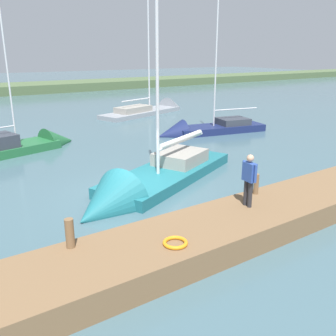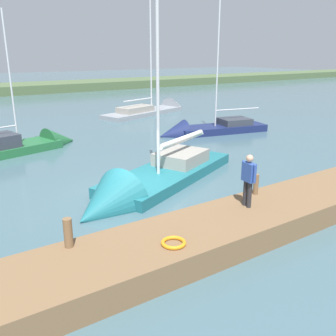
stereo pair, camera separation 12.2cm
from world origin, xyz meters
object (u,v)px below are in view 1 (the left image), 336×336
at_px(sailboat_outer_mooring, 24,148).
at_px(sailboat_near_dock, 144,187).
at_px(mooring_post_far, 256,184).
at_px(sailboat_mid_channel, 203,132).
at_px(life_ring_buoy, 175,243).
at_px(mooring_post_near, 70,233).
at_px(sailboat_far_left, 155,111).
at_px(person_on_dock, 249,177).

relative_size(sailboat_outer_mooring, sailboat_near_dock, 0.72).
height_order(mooring_post_far, sailboat_mid_channel, sailboat_mid_channel).
distance_m(mooring_post_far, life_ring_buoy, 4.63).
bearing_deg(sailboat_mid_channel, life_ring_buoy, 60.31).
bearing_deg(mooring_post_near, sailboat_far_left, -126.35).
bearing_deg(person_on_dock, mooring_post_near, -0.89).
bearing_deg(mooring_post_far, mooring_post_near, 0.00).
distance_m(mooring_post_near, sailboat_mid_channel, 18.12).
distance_m(sailboat_mid_channel, sailboat_near_dock, 11.93).
distance_m(sailboat_outer_mooring, sailboat_near_dock, 9.90).
height_order(sailboat_mid_channel, sailboat_outer_mooring, sailboat_mid_channel).
distance_m(life_ring_buoy, sailboat_outer_mooring, 15.10).
bearing_deg(sailboat_mid_channel, person_on_dock, 68.21).
distance_m(sailboat_outer_mooring, person_on_dock, 14.85).
distance_m(mooring_post_near, mooring_post_far, 6.70).
xyz_separation_m(mooring_post_near, sailboat_near_dock, (-4.56, -4.14, -0.99)).
relative_size(sailboat_far_left, person_on_dock, 6.79).
bearing_deg(mooring_post_far, life_ring_buoy, 17.34).
xyz_separation_m(mooring_post_far, sailboat_mid_channel, (-7.11, -11.68, -1.00)).
height_order(sailboat_outer_mooring, sailboat_near_dock, sailboat_near_dock).
distance_m(mooring_post_near, sailboat_near_dock, 6.24).
height_order(mooring_post_far, sailboat_near_dock, sailboat_near_dock).
xyz_separation_m(mooring_post_near, mooring_post_far, (-6.70, -0.00, -0.03)).
relative_size(life_ring_buoy, sailboat_mid_channel, 0.07).
bearing_deg(sailboat_far_left, person_on_dock, -132.19).
xyz_separation_m(sailboat_far_left, person_on_dock, (10.39, 22.44, 1.65)).
bearing_deg(mooring_post_near, sailboat_near_dock, -137.79).
distance_m(mooring_post_near, person_on_dock, 5.74).
bearing_deg(mooring_post_near, mooring_post_far, -180.00).
bearing_deg(sailboat_far_left, life_ring_buoy, -138.02).
distance_m(mooring_post_far, person_on_dock, 1.35).
relative_size(mooring_post_near, person_on_dock, 0.45).
bearing_deg(mooring_post_near, life_ring_buoy, 149.11).
height_order(life_ring_buoy, person_on_dock, person_on_dock).
height_order(mooring_post_far, person_on_dock, person_on_dock).
xyz_separation_m(sailboat_outer_mooring, sailboat_far_left, (-14.05, -8.13, -0.08)).
bearing_deg(sailboat_outer_mooring, person_on_dock, -90.02).
relative_size(life_ring_buoy, sailboat_far_left, 0.06).
relative_size(life_ring_buoy, sailboat_near_dock, 0.06).
bearing_deg(sailboat_near_dock, sailboat_mid_channel, -165.02).
height_order(sailboat_mid_channel, sailboat_near_dock, sailboat_near_dock).
relative_size(mooring_post_near, sailboat_far_left, 0.07).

